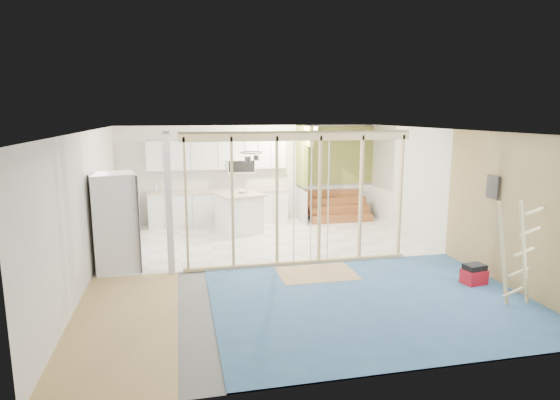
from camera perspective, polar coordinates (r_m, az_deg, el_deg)
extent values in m
cube|color=slate|center=(9.15, 0.37, -8.04)|extent=(7.00, 8.00, 0.01)
cube|color=silver|center=(8.68, 0.39, 8.47)|extent=(7.00, 8.00, 0.01)
cube|color=silver|center=(12.71, -3.58, 3.21)|extent=(7.00, 0.01, 2.60)
cube|color=silver|center=(5.11, 10.33, -8.02)|extent=(7.00, 0.01, 2.60)
cube|color=silver|center=(8.76, -22.57, -0.89)|extent=(0.01, 8.00, 2.60)
cube|color=silver|center=(10.17, 20.01, 0.76)|extent=(0.01, 8.00, 2.60)
cube|color=white|center=(11.02, -1.91, -4.75)|extent=(7.00, 4.00, 0.02)
cube|color=teal|center=(7.65, 11.24, -11.97)|extent=(5.00, 4.00, 0.02)
cube|color=tan|center=(7.13, -18.58, -14.05)|extent=(1.50, 4.00, 0.02)
cube|color=tan|center=(8.71, 4.49, -8.90)|extent=(1.40, 1.00, 0.01)
cube|color=#DBBE86|center=(8.75, 2.32, 7.82)|extent=(4.40, 0.09, 0.18)
cube|color=#DBBE86|center=(9.20, 2.21, -7.61)|extent=(4.40, 0.09, 0.06)
cube|color=silver|center=(8.62, -13.38, -0.54)|extent=(0.12, 0.14, 2.60)
cube|color=#DBBE86|center=(8.61, -11.39, -0.47)|extent=(0.04, 0.09, 2.40)
cube|color=#DBBE86|center=(8.66, -5.83, -0.25)|extent=(0.04, 0.09, 2.40)
cube|color=#DBBE86|center=(8.80, -0.39, -0.03)|extent=(0.04, 0.09, 2.40)
cube|color=#DBBE86|center=(9.00, 4.85, 0.17)|extent=(0.04, 0.09, 2.40)
cube|color=#DBBE86|center=(9.28, 9.82, 0.37)|extent=(0.04, 0.09, 2.40)
cube|color=#DBBE86|center=(9.63, 14.46, 0.55)|extent=(0.04, 0.09, 2.40)
cylinder|color=silver|center=(8.85, 1.68, -0.50)|extent=(0.02, 0.02, 2.35)
cylinder|color=silver|center=(9.09, 5.89, -0.26)|extent=(0.02, 0.02, 2.35)
cylinder|color=silver|center=(8.97, 3.81, -0.37)|extent=(0.02, 0.02, 2.35)
cube|color=white|center=(12.45, -7.42, -1.02)|extent=(3.60, 0.60, 0.88)
cube|color=beige|center=(12.37, -7.47, 1.09)|extent=(3.66, 0.64, 0.05)
cube|color=white|center=(11.41, -18.53, -2.55)|extent=(0.60, 1.60, 0.88)
cube|color=beige|center=(11.32, -18.66, -0.25)|extent=(0.64, 1.64, 0.05)
cube|color=white|center=(12.37, -7.62, 5.50)|extent=(3.60, 0.34, 0.75)
cube|color=white|center=(12.42, -4.81, 4.19)|extent=(0.72, 0.38, 0.36)
cube|color=black|center=(12.23, -4.69, 4.09)|extent=(0.68, 0.02, 0.30)
cube|color=olive|center=(12.48, 2.65, 5.40)|extent=(0.10, 0.90, 1.60)
cube|color=silver|center=(12.67, 2.60, -0.69)|extent=(0.10, 0.90, 0.90)
cube|color=olive|center=(11.77, 3.56, 7.76)|extent=(0.10, 0.50, 0.50)
cube|color=olive|center=(13.21, 6.82, 5.40)|extent=(2.20, 0.04, 1.60)
cube|color=silver|center=(13.38, 6.70, -0.15)|extent=(2.20, 0.04, 0.90)
cube|color=brown|center=(12.73, 7.57, -2.34)|extent=(1.70, 0.26, 0.20)
cube|color=brown|center=(12.92, 7.20, -1.23)|extent=(1.70, 0.26, 0.20)
cube|color=brown|center=(13.12, 6.85, -0.15)|extent=(1.70, 0.26, 0.20)
cube|color=brown|center=(13.33, 6.50, 0.90)|extent=(1.70, 0.26, 0.20)
torus|color=black|center=(10.52, -3.50, 5.80)|extent=(0.52, 0.52, 0.02)
cylinder|color=black|center=(10.48, -4.33, 7.15)|extent=(0.01, 0.01, 0.50)
cylinder|color=black|center=(10.53, -2.70, 7.18)|extent=(0.01, 0.01, 0.50)
cylinder|color=#36363A|center=(10.42, -3.95, 4.92)|extent=(0.14, 0.14, 0.14)
cylinder|color=#36363A|center=(10.65, -2.93, 5.16)|extent=(0.12, 0.12, 0.12)
cube|color=tan|center=(8.56, 26.99, -1.49)|extent=(0.02, 4.00, 2.60)
cube|color=#36363A|center=(8.94, 24.52, 1.45)|extent=(0.04, 0.30, 0.40)
cylinder|color=#FFEABF|center=(11.93, 3.84, 8.71)|extent=(0.32, 0.32, 0.08)
cube|color=silver|center=(9.21, -19.53, -2.58)|extent=(0.95, 0.93, 1.84)
cube|color=#36363A|center=(9.17, -17.12, -2.50)|extent=(0.19, 0.72, 1.80)
cube|color=white|center=(11.51, -5.01, -1.82)|extent=(1.13, 1.13, 0.92)
cube|color=beige|center=(11.42, -5.05, 0.68)|extent=(1.26, 1.26, 0.05)
imported|color=beige|center=(11.49, -4.49, 1.03)|extent=(0.29, 0.29, 0.06)
imported|color=silver|center=(12.42, -14.90, 1.60)|extent=(0.12, 0.12, 0.26)
imported|color=silver|center=(12.53, -0.15, 1.82)|extent=(0.09, 0.09, 0.17)
cube|color=#AE101D|center=(8.82, 22.57, -8.67)|extent=(0.42, 0.34, 0.27)
cube|color=black|center=(8.76, 22.65, -7.55)|extent=(0.38, 0.30, 0.10)
cube|color=#DDCB87|center=(7.76, 25.53, -6.05)|extent=(0.39, 0.11, 1.64)
cube|color=#DDCB87|center=(7.98, 27.60, -5.78)|extent=(0.39, 0.11, 1.64)
cube|color=#DDCB87|center=(8.08, 26.49, -10.04)|extent=(0.39, 0.11, 0.11)
cube|color=#DDCB87|center=(8.02, 27.04, -7.85)|extent=(0.39, 0.11, 0.11)
cube|color=#DDCB87|center=(7.97, 27.60, -5.62)|extent=(0.39, 0.11, 0.11)
cube|color=#DDCB87|center=(7.94, 28.16, -3.38)|extent=(0.39, 0.11, 0.11)
cube|color=#DDCB87|center=(7.92, 28.72, -1.12)|extent=(0.39, 0.11, 0.11)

